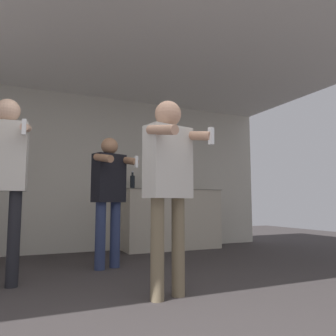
# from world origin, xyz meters

# --- Properties ---
(ground_plane) EXTENTS (14.00, 14.00, 0.00)m
(ground_plane) POSITION_xyz_m (0.00, 0.00, 0.00)
(ground_plane) COLOR #383333
(wall_back) EXTENTS (7.00, 0.06, 2.55)m
(wall_back) POSITION_xyz_m (0.00, 3.38, 1.27)
(wall_back) COLOR beige
(wall_back) RESTS_ON ground_plane
(ceiling_slab) EXTENTS (7.00, 3.87, 0.05)m
(ceiling_slab) POSITION_xyz_m (0.00, 1.67, 2.57)
(ceiling_slab) COLOR silver
(ceiling_slab) RESTS_ON wall_back
(counter) EXTENTS (1.68, 0.56, 1.00)m
(counter) POSITION_xyz_m (1.60, 3.08, 0.50)
(counter) COLOR #BCB29E
(counter) RESTS_ON ground_plane
(bottle_tall_gin) EXTENTS (0.08, 0.08, 0.30)m
(bottle_tall_gin) POSITION_xyz_m (0.91, 3.13, 1.12)
(bottle_tall_gin) COLOR black
(bottle_tall_gin) RESTS_ON counter
(bottle_dark_rum) EXTENTS (0.07, 0.07, 0.24)m
(bottle_dark_rum) POSITION_xyz_m (1.41, 3.13, 1.09)
(bottle_dark_rum) COLOR black
(bottle_dark_rum) RESTS_ON counter
(bottle_clear_vodka) EXTENTS (0.09, 0.09, 0.32)m
(bottle_clear_vodka) POSITION_xyz_m (1.52, 3.13, 1.12)
(bottle_clear_vodka) COLOR #563314
(bottle_clear_vodka) RESTS_ON counter
(person_woman_foreground) EXTENTS (0.52, 0.52, 1.65)m
(person_woman_foreground) POSITION_xyz_m (0.38, 0.49, 1.02)
(person_woman_foreground) COLOR #75664C
(person_woman_foreground) RESTS_ON ground_plane
(person_man_side) EXTENTS (0.46, 0.45, 1.77)m
(person_man_side) POSITION_xyz_m (-0.90, 1.42, 1.08)
(person_man_side) COLOR black
(person_man_side) RESTS_ON ground_plane
(person_spectator_back) EXTENTS (0.53, 0.52, 1.57)m
(person_spectator_back) POSITION_xyz_m (0.22, 1.90, 0.93)
(person_spectator_back) COLOR navy
(person_spectator_back) RESTS_ON ground_plane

